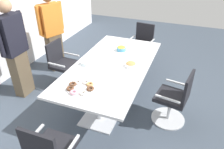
% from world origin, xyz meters
% --- Properties ---
extents(ground_plane, '(10.00, 10.00, 0.01)m').
position_xyz_m(ground_plane, '(0.00, 0.00, -0.01)').
color(ground_plane, '#3D4754').
extents(conference_table, '(2.40, 1.20, 0.75)m').
position_xyz_m(conference_table, '(0.00, 0.00, 0.63)').
color(conference_table, white).
rests_on(conference_table, ground).
extents(office_chair_0, '(0.62, 0.62, 0.91)m').
position_xyz_m(office_chair_0, '(-0.15, -1.10, 0.41)').
color(office_chair_0, silver).
rests_on(office_chair_0, ground).
extents(office_chair_1, '(0.60, 0.60, 0.91)m').
position_xyz_m(office_chair_1, '(1.70, -0.10, 0.41)').
color(office_chair_1, silver).
rests_on(office_chair_1, ground).
extents(office_chair_2, '(0.57, 0.57, 0.91)m').
position_xyz_m(office_chair_2, '(0.15, 1.10, 0.41)').
color(office_chair_2, silver).
rests_on(office_chair_2, ground).
extents(person_standing_0, '(0.61, 0.23, 1.78)m').
position_xyz_m(person_standing_0, '(-0.39, 1.66, 0.93)').
color(person_standing_0, brown).
rests_on(person_standing_0, ground).
extents(person_standing_1, '(0.60, 0.36, 1.72)m').
position_xyz_m(person_standing_1, '(0.67, 1.63, 0.89)').
color(person_standing_1, brown).
rests_on(person_standing_1, ground).
extents(snack_bowl_chips_yellow, '(0.17, 0.17, 0.09)m').
position_xyz_m(snack_bowl_chips_yellow, '(0.58, 0.03, 0.79)').
color(snack_bowl_chips_yellow, '#4C9EC6').
rests_on(snack_bowl_chips_yellow, conference_table).
extents(snack_bowl_cookies, '(0.18, 0.18, 0.09)m').
position_xyz_m(snack_bowl_cookies, '(0.03, -0.32, 0.79)').
color(snack_bowl_cookies, white).
rests_on(snack_bowl_cookies, conference_table).
extents(donut_platter, '(0.39, 0.39, 0.04)m').
position_xyz_m(donut_platter, '(-0.82, 0.15, 0.77)').
color(donut_platter, white).
rests_on(donut_platter, conference_table).
extents(plate_stack, '(0.20, 0.20, 0.05)m').
position_xyz_m(plate_stack, '(-0.15, 0.40, 0.78)').
color(plate_stack, white).
rests_on(plate_stack, conference_table).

